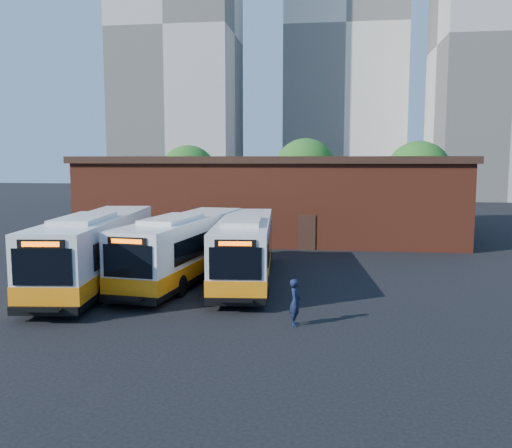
# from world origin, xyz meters

# --- Properties ---
(ground) EXTENTS (220.00, 220.00, 0.00)m
(ground) POSITION_xyz_m (0.00, 0.00, 0.00)
(ground) COLOR black
(bus_west) EXTENTS (4.10, 13.41, 3.60)m
(bus_west) POSITION_xyz_m (-6.88, 2.17, 1.64)
(bus_west) COLOR white
(bus_west) RESTS_ON ground
(bus_midwest) EXTENTS (4.11, 12.76, 3.43)m
(bus_midwest) POSITION_xyz_m (-2.88, 3.91, 1.56)
(bus_midwest) COLOR white
(bus_midwest) RESTS_ON ground
(bus_mideast) EXTENTS (3.61, 12.49, 3.36)m
(bus_mideast) POSITION_xyz_m (0.24, 4.16, 1.53)
(bus_mideast) COLOR white
(bus_mideast) RESTS_ON ground
(transit_worker) EXTENTS (0.44, 0.66, 1.76)m
(transit_worker) POSITION_xyz_m (3.28, -3.12, 0.88)
(transit_worker) COLOR #111932
(transit_worker) RESTS_ON ground
(depot_building) EXTENTS (28.60, 12.60, 6.40)m
(depot_building) POSITION_xyz_m (0.00, 20.00, 3.26)
(depot_building) COLOR maroon
(depot_building) RESTS_ON ground
(tree_west) EXTENTS (6.00, 6.00, 7.65)m
(tree_west) POSITION_xyz_m (-10.00, 32.00, 4.64)
(tree_west) COLOR #382314
(tree_west) RESTS_ON ground
(tree_mid) EXTENTS (6.56, 6.56, 8.36)m
(tree_mid) POSITION_xyz_m (2.00, 34.00, 5.08)
(tree_mid) COLOR #382314
(tree_mid) RESTS_ON ground
(tree_east) EXTENTS (6.24, 6.24, 7.96)m
(tree_east) POSITION_xyz_m (13.00, 31.00, 4.83)
(tree_east) COLOR #382314
(tree_east) RESTS_ON ground
(tower_left) EXTENTS (20.00, 18.00, 56.20)m
(tower_left) POSITION_xyz_m (-22.00, 72.00, 27.84)
(tower_left) COLOR beige
(tower_left) RESTS_ON ground
(tower_center) EXTENTS (22.00, 20.00, 61.20)m
(tower_center) POSITION_xyz_m (7.00, 86.00, 30.34)
(tower_center) COLOR silver
(tower_center) RESTS_ON ground
(tower_right) EXTENTS (18.00, 18.00, 49.20)m
(tower_right) POSITION_xyz_m (30.00, 68.00, 24.34)
(tower_right) COLOR beige
(tower_right) RESTS_ON ground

